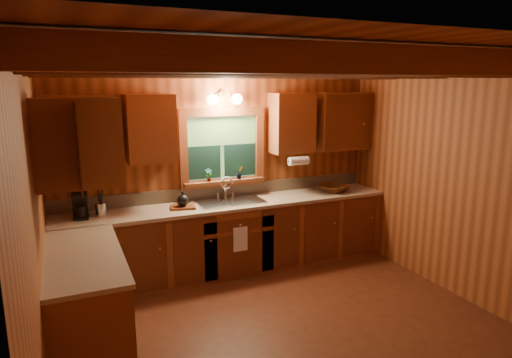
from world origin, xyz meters
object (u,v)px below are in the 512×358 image
object	(u,v)px
wicker_basket	(334,188)
sink	(230,205)
coffee_maker	(80,206)
cutting_board	(183,207)

from	to	relation	value
wicker_basket	sink	bearing A→B (deg)	177.79
coffee_maker	cutting_board	xyz separation A→B (m)	(1.13, -0.06, -0.13)
sink	coffee_maker	xyz separation A→B (m)	(-1.74, 0.02, 0.18)
cutting_board	coffee_maker	bearing A→B (deg)	-173.04
sink	wicker_basket	distance (m)	1.50
sink	coffee_maker	distance (m)	1.75
sink	coffee_maker	size ratio (longest dim) A/B	2.91
coffee_maker	cutting_board	distance (m)	1.14
coffee_maker	cutting_board	bearing A→B (deg)	1.97
coffee_maker	wicker_basket	distance (m)	3.24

